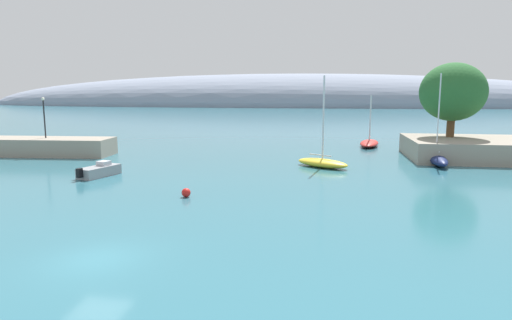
{
  "coord_description": "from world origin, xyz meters",
  "views": [
    {
      "loc": [
        10.07,
        -17.8,
        7.58
      ],
      "look_at": [
        3.73,
        23.25,
        1.05
      ],
      "focal_mm": 31.13,
      "sensor_mm": 36.0,
      "label": 1
    }
  ],
  "objects_px": {
    "tree_clump_shore": "(453,92)",
    "harbor_lamp_post": "(44,113)",
    "mooring_buoy_red": "(186,193)",
    "sailboat_yellow_outer_mooring": "(322,162)",
    "sailboat_red_near_shore": "(369,143)",
    "sailboat_navy_mid_mooring": "(436,158)",
    "motorboat_grey_foreground": "(99,171)"
  },
  "relations": [
    {
      "from": "sailboat_navy_mid_mooring",
      "to": "harbor_lamp_post",
      "type": "distance_m",
      "value": 44.27
    },
    {
      "from": "tree_clump_shore",
      "to": "harbor_lamp_post",
      "type": "bearing_deg",
      "value": -171.99
    },
    {
      "from": "tree_clump_shore",
      "to": "sailboat_red_near_shore",
      "type": "distance_m",
      "value": 13.29
    },
    {
      "from": "tree_clump_shore",
      "to": "sailboat_red_near_shore",
      "type": "bearing_deg",
      "value": 137.37
    },
    {
      "from": "motorboat_grey_foreground",
      "to": "mooring_buoy_red",
      "type": "bearing_deg",
      "value": -105.55
    },
    {
      "from": "sailboat_navy_mid_mooring",
      "to": "harbor_lamp_post",
      "type": "bearing_deg",
      "value": -87.93
    },
    {
      "from": "sailboat_navy_mid_mooring",
      "to": "motorboat_grey_foreground",
      "type": "distance_m",
      "value": 33.45
    },
    {
      "from": "sailboat_yellow_outer_mooring",
      "to": "motorboat_grey_foreground",
      "type": "xyz_separation_m",
      "value": [
        -19.64,
        -7.85,
        -0.04
      ]
    },
    {
      "from": "motorboat_grey_foreground",
      "to": "sailboat_yellow_outer_mooring",
      "type": "bearing_deg",
      "value": -51.52
    },
    {
      "from": "tree_clump_shore",
      "to": "harbor_lamp_post",
      "type": "relative_size",
      "value": 1.79
    },
    {
      "from": "sailboat_navy_mid_mooring",
      "to": "motorboat_grey_foreground",
      "type": "xyz_separation_m",
      "value": [
        -31.33,
        -11.73,
        -0.11
      ]
    },
    {
      "from": "mooring_buoy_red",
      "to": "motorboat_grey_foreground",
      "type": "bearing_deg",
      "value": 147.76
    },
    {
      "from": "mooring_buoy_red",
      "to": "sailboat_yellow_outer_mooring",
      "type": "bearing_deg",
      "value": 55.97
    },
    {
      "from": "motorboat_grey_foreground",
      "to": "mooring_buoy_red",
      "type": "distance_m",
      "value": 11.89
    },
    {
      "from": "mooring_buoy_red",
      "to": "sailboat_red_near_shore",
      "type": "bearing_deg",
      "value": 63.71
    },
    {
      "from": "tree_clump_shore",
      "to": "sailboat_yellow_outer_mooring",
      "type": "relative_size",
      "value": 0.94
    },
    {
      "from": "sailboat_navy_mid_mooring",
      "to": "mooring_buoy_red",
      "type": "xyz_separation_m",
      "value": [
        -21.27,
        -18.08,
        -0.27
      ]
    },
    {
      "from": "sailboat_red_near_shore",
      "to": "mooring_buoy_red",
      "type": "height_order",
      "value": "sailboat_red_near_shore"
    },
    {
      "from": "harbor_lamp_post",
      "to": "sailboat_yellow_outer_mooring",
      "type": "bearing_deg",
      "value": -6.29
    },
    {
      "from": "tree_clump_shore",
      "to": "mooring_buoy_red",
      "type": "distance_m",
      "value": 35.06
    },
    {
      "from": "motorboat_grey_foreground",
      "to": "sailboat_red_near_shore",
      "type": "bearing_deg",
      "value": -28.51
    },
    {
      "from": "sailboat_red_near_shore",
      "to": "tree_clump_shore",
      "type": "bearing_deg",
      "value": -122.88
    },
    {
      "from": "tree_clump_shore",
      "to": "harbor_lamp_post",
      "type": "distance_m",
      "value": 47.5
    },
    {
      "from": "sailboat_red_near_shore",
      "to": "motorboat_grey_foreground",
      "type": "height_order",
      "value": "sailboat_red_near_shore"
    },
    {
      "from": "sailboat_red_near_shore",
      "to": "sailboat_navy_mid_mooring",
      "type": "xyz_separation_m",
      "value": [
        5.43,
        -13.98,
        0.12
      ]
    },
    {
      "from": "sailboat_red_near_shore",
      "to": "sailboat_navy_mid_mooring",
      "type": "relative_size",
      "value": 0.8
    },
    {
      "from": "tree_clump_shore",
      "to": "sailboat_navy_mid_mooring",
      "type": "relative_size",
      "value": 0.91
    },
    {
      "from": "tree_clump_shore",
      "to": "sailboat_yellow_outer_mooring",
      "type": "distance_m",
      "value": 19.08
    },
    {
      "from": "sailboat_yellow_outer_mooring",
      "to": "tree_clump_shore",
      "type": "bearing_deg",
      "value": 68.14
    },
    {
      "from": "sailboat_red_near_shore",
      "to": "sailboat_navy_mid_mooring",
      "type": "bearing_deg",
      "value": -149.03
    },
    {
      "from": "tree_clump_shore",
      "to": "sailboat_yellow_outer_mooring",
      "type": "bearing_deg",
      "value": -145.13
    },
    {
      "from": "sailboat_red_near_shore",
      "to": "motorboat_grey_foreground",
      "type": "distance_m",
      "value": 36.5
    }
  ]
}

